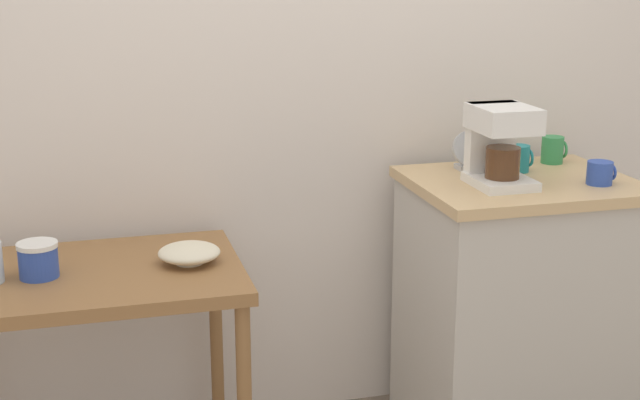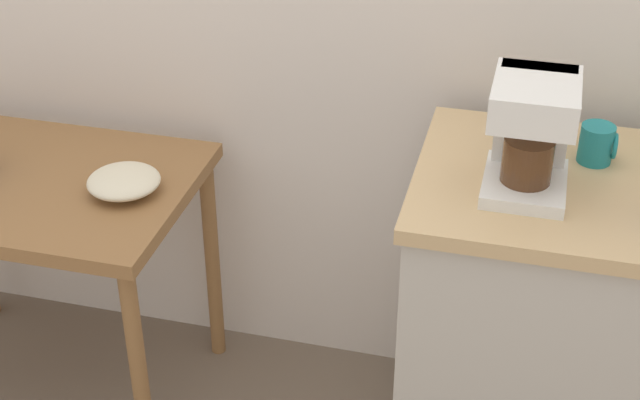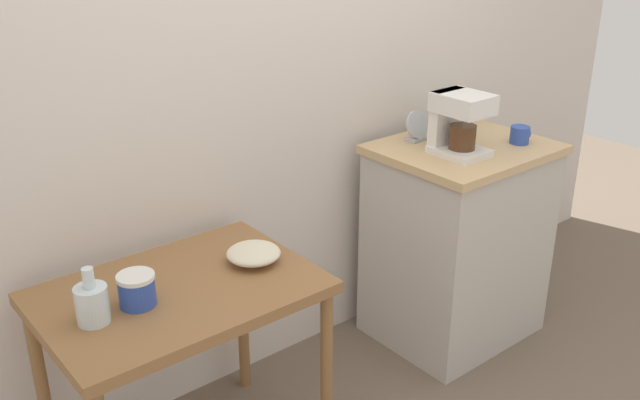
# 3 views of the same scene
# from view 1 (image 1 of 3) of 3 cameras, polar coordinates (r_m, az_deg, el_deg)

# --- Properties ---
(back_wall) EXTENTS (4.40, 0.10, 2.80)m
(back_wall) POSITION_cam_1_polar(r_m,az_deg,el_deg) (3.16, -0.42, 10.72)
(back_wall) COLOR silver
(back_wall) RESTS_ON ground_plane
(wooden_table) EXTENTS (0.89, 0.62, 0.74)m
(wooden_table) POSITION_cam_1_polar(r_m,az_deg,el_deg) (2.82, -14.08, -6.13)
(wooden_table) COLOR olive
(wooden_table) RESTS_ON ground_plane
(kitchen_counter) EXTENTS (0.73, 0.60, 0.93)m
(kitchen_counter) POSITION_cam_1_polar(r_m,az_deg,el_deg) (3.22, 12.19, -6.72)
(kitchen_counter) COLOR #BCB7AD
(kitchen_counter) RESTS_ON ground_plane
(bowl_stoneware) EXTENTS (0.19, 0.19, 0.06)m
(bowl_stoneware) POSITION_cam_1_polar(r_m,az_deg,el_deg) (2.78, -8.25, -3.32)
(bowl_stoneware) COLOR beige
(bowl_stoneware) RESTS_ON wooden_table
(canister_enamel) EXTENTS (0.12, 0.12, 0.11)m
(canister_enamel) POSITION_cam_1_polar(r_m,az_deg,el_deg) (2.76, -17.35, -3.62)
(canister_enamel) COLOR #2D4CAD
(canister_enamel) RESTS_ON wooden_table
(coffee_maker) EXTENTS (0.18, 0.22, 0.26)m
(coffee_maker) POSITION_cam_1_polar(r_m,az_deg,el_deg) (2.96, 11.24, 3.63)
(coffee_maker) COLOR white
(coffee_maker) RESTS_ON kitchen_counter
(mug_tall_green) EXTENTS (0.08, 0.08, 0.10)m
(mug_tall_green) POSITION_cam_1_polar(r_m,az_deg,el_deg) (3.33, 14.48, 3.09)
(mug_tall_green) COLOR #338C4C
(mug_tall_green) RESTS_ON kitchen_counter
(mug_blue) EXTENTS (0.09, 0.08, 0.08)m
(mug_blue) POSITION_cam_1_polar(r_m,az_deg,el_deg) (3.06, 17.26, 1.64)
(mug_blue) COLOR #2D4CAD
(mug_blue) RESTS_ON kitchen_counter
(mug_dark_teal) EXTENTS (0.09, 0.08, 0.09)m
(mug_dark_teal) POSITION_cam_1_polar(r_m,az_deg,el_deg) (3.17, 12.42, 2.58)
(mug_dark_teal) COLOR teal
(mug_dark_teal) RESTS_ON kitchen_counter
(table_clock) EXTENTS (0.12, 0.06, 0.14)m
(table_clock) POSITION_cam_1_polar(r_m,az_deg,el_deg) (3.17, 9.41, 2.97)
(table_clock) COLOR #B2B5BA
(table_clock) RESTS_ON kitchen_counter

